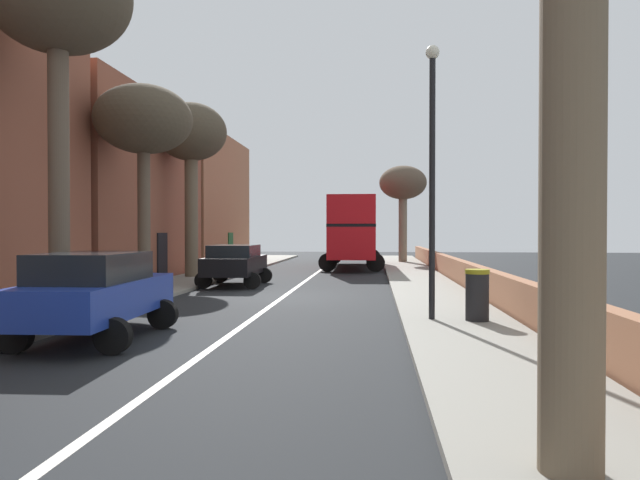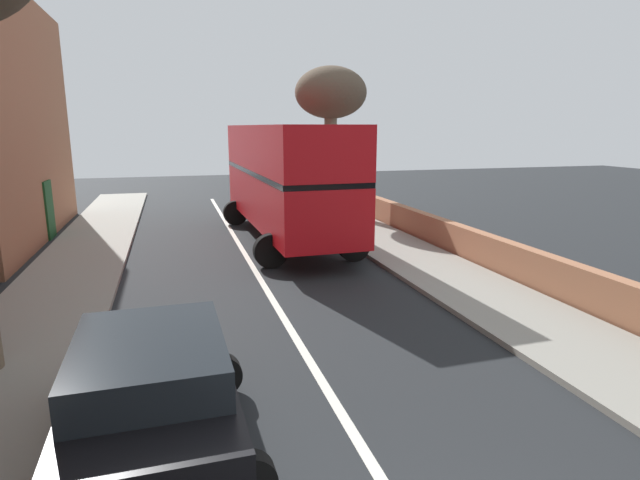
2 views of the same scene
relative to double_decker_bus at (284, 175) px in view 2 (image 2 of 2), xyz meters
The scene contains 3 objects.
double_decker_bus is the anchor object (origin of this frame).
parked_car_black_left_1 12.61m from the double_decker_bus, 109.57° to the right, with size 2.55×4.08×1.62m.
street_tree_right_1 6.60m from the double_decker_bus, 56.81° to the left, with size 3.21×3.21×6.52m.
Camera 2 is at (-2.13, -2.55, 4.00)m, focal length 28.91 mm.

